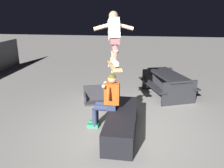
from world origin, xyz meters
TOP-DOWN VIEW (x-y plane):
  - ground_plane at (0.00, 0.00)m, footprint 40.00×40.00m
  - ledge_box_main at (-0.12, -0.01)m, footprint 2.06×0.64m
  - person_sitting_on_ledge at (0.10, 0.36)m, footprint 0.59×0.75m
  - skateboard at (0.22, 0.22)m, footprint 1.04×0.47m
  - skater_airborne at (0.27, 0.23)m, footprint 0.64×0.87m
  - kicker_ramp at (1.76, 0.89)m, footprint 1.20×1.18m
  - picnic_table_back at (2.42, -1.23)m, footprint 2.07×1.87m

SIDE VIEW (x-z plane):
  - ground_plane at x=0.00m, z-range 0.00..0.00m
  - kicker_ramp at x=1.76m, z-range -0.15..0.30m
  - ledge_box_main at x=-0.12m, z-range 0.00..0.48m
  - picnic_table_back at x=2.42m, z-range 0.12..0.87m
  - person_sitting_on_ledge at x=0.10m, z-range 0.07..1.39m
  - skateboard at x=0.22m, z-range 1.40..1.53m
  - skater_airborne at x=0.27m, z-range 1.59..2.71m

